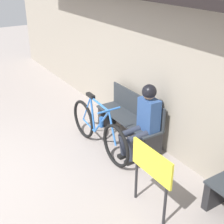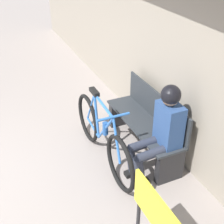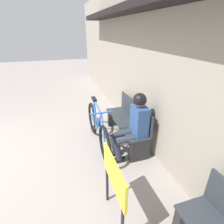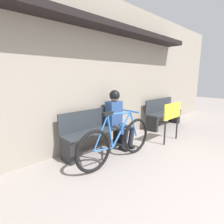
% 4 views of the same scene
% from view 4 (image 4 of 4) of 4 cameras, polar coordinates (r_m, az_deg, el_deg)
% --- Properties ---
extents(storefront_wall, '(12.00, 0.56, 3.20)m').
position_cam_4_polar(storefront_wall, '(3.67, -9.76, 13.72)').
color(storefront_wall, '#9E9384').
rests_on(storefront_wall, ground_plane).
extents(park_bench_near, '(1.46, 0.42, 0.85)m').
position_cam_4_polar(park_bench_near, '(3.62, -5.49, -6.61)').
color(park_bench_near, '#2D3338').
rests_on(park_bench_near, ground_plane).
extents(bicycle, '(1.77, 0.40, 0.94)m').
position_cam_4_polar(bicycle, '(3.16, 1.83, -9.44)').
color(bicycle, black).
rests_on(bicycle, ground_plane).
extents(person_seated, '(0.34, 0.62, 1.23)m').
position_cam_4_polar(person_seated, '(3.79, 1.61, -0.79)').
color(person_seated, '#2D3342').
rests_on(person_seated, ground_plane).
extents(park_bench_far, '(1.42, 0.42, 0.85)m').
position_cam_4_polar(park_bench_far, '(5.59, 16.28, -0.59)').
color(park_bench_far, '#2D3338').
rests_on(park_bench_far, ground_plane).
extents(signboard, '(0.72, 0.04, 0.92)m').
position_cam_4_polar(signboard, '(4.25, 19.07, -0.61)').
color(signboard, '#232326').
rests_on(signboard, ground_plane).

